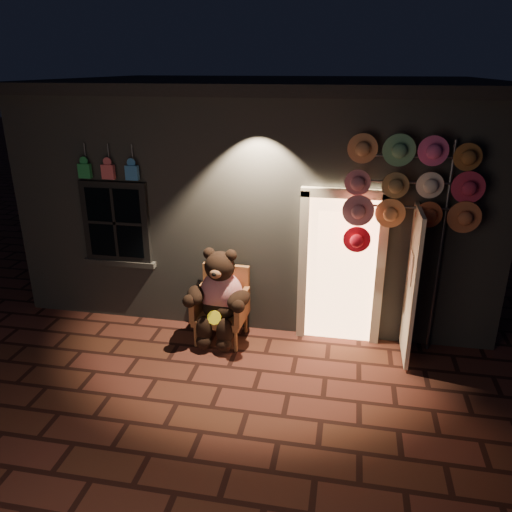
# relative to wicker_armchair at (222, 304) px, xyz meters

# --- Properties ---
(ground) EXTENTS (60.00, 60.00, 0.00)m
(ground) POSITION_rel_wicker_armchair_xyz_m (0.27, -1.19, -0.52)
(ground) COLOR #572921
(ground) RESTS_ON ground
(shop_building) EXTENTS (7.30, 5.95, 3.51)m
(shop_building) POSITION_rel_wicker_armchair_xyz_m (0.27, 2.80, 1.22)
(shop_building) COLOR slate
(shop_building) RESTS_ON ground
(wicker_armchair) EXTENTS (0.75, 0.68, 1.04)m
(wicker_armchair) POSITION_rel_wicker_armchair_xyz_m (0.00, 0.00, 0.00)
(wicker_armchair) COLOR #A67040
(wicker_armchair) RESTS_ON ground
(teddy_bear) EXTENTS (0.98, 0.77, 1.34)m
(teddy_bear) POSITION_rel_wicker_armchair_xyz_m (-0.00, -0.13, 0.18)
(teddy_bear) COLOR red
(teddy_bear) RESTS_ON ground
(hat_rack) EXTENTS (1.63, 0.22, 2.88)m
(hat_rack) POSITION_rel_wicker_armchair_xyz_m (2.37, 0.09, 1.73)
(hat_rack) COLOR #59595E
(hat_rack) RESTS_ON ground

